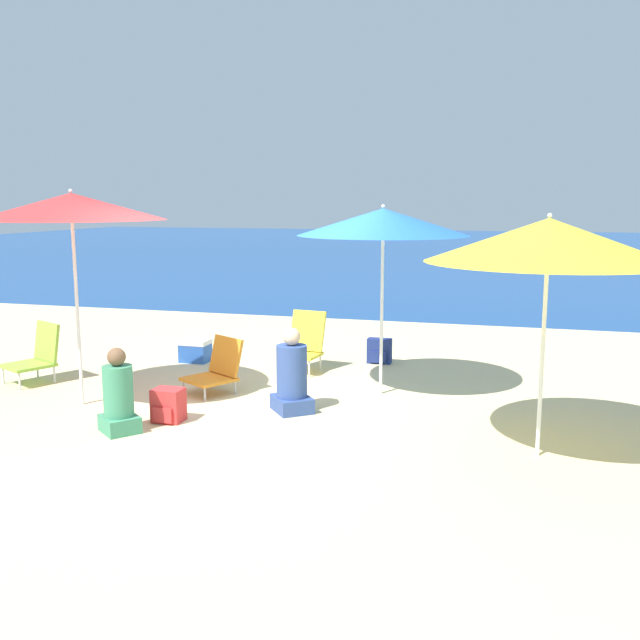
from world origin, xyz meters
TOP-DOWN VIEW (x-y plane):
  - ground_plane at (0.00, 0.00)m, footprint 60.00×60.00m
  - sea_water at (0.00, 26.11)m, footprint 60.00×40.00m
  - beach_umbrella_blue at (1.26, 1.17)m, footprint 1.93×1.93m
  - beach_umbrella_yellow at (2.97, -0.46)m, footprint 2.06×2.06m
  - beach_umbrella_red at (-1.80, -0.15)m, footprint 1.97×1.97m
  - beach_chair_lime at (-2.89, 0.55)m, footprint 0.69×0.73m
  - beach_chair_yellow at (0.09, 1.99)m, footprint 0.53×0.57m
  - beach_chair_orange at (-0.58, 0.71)m, footprint 0.72×0.74m
  - person_seated_near at (-0.90, -0.88)m, footprint 0.48×0.47m
  - person_seated_far at (0.49, 0.22)m, footprint 0.54×0.55m
  - backpack_navy at (0.94, 2.69)m, footprint 0.32×0.19m
  - backpack_red at (-0.60, -0.45)m, footprint 0.29×0.26m
  - cooler_box at (-1.52, 2.09)m, footprint 0.39×0.30m

SIDE VIEW (x-z plane):
  - ground_plane at x=0.00m, z-range 0.00..0.00m
  - sea_water at x=0.00m, z-range 0.00..0.01m
  - cooler_box at x=-1.52m, z-range 0.00..0.31m
  - backpack_red at x=-0.60m, z-range 0.00..0.33m
  - backpack_navy at x=0.94m, z-range 0.00..0.34m
  - beach_chair_orange at x=-0.58m, z-range -0.03..0.60m
  - person_seated_near at x=-0.90m, z-range -0.07..0.75m
  - beach_chair_lime at x=-2.89m, z-range -0.02..0.70m
  - person_seated_far at x=0.49m, z-range -0.08..0.82m
  - beach_chair_yellow at x=0.09m, z-range 0.00..0.77m
  - beach_umbrella_yellow at x=2.97m, z-range 0.82..2.93m
  - beach_umbrella_blue at x=1.26m, z-range 0.89..3.04m
  - beach_umbrella_red at x=-1.80m, z-range 0.98..3.30m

